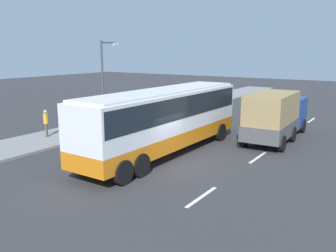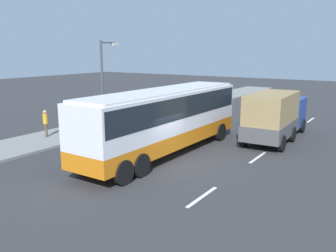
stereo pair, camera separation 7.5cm
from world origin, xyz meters
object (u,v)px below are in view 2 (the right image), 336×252
Objects in this scene: pedestrian_near_curb at (46,121)px; cargo_truck at (276,115)px; coach_bus at (165,115)px; street_lamp at (104,79)px.

cargo_truck is at bearing 166.92° from pedestrian_near_curb.
coach_bus is 8.51m from pedestrian_near_curb.
coach_bus is 6.95× the size of pedestrian_near_curb.
cargo_truck is at bearing -68.91° from street_lamp.
coach_bus is at bearing 145.92° from cargo_truck.
coach_bus is at bearing 143.62° from pedestrian_near_curb.
street_lamp is (2.45, 6.70, 1.53)m from coach_bus.
coach_bus reaches higher than cargo_truck.
cargo_truck is at bearing -31.25° from coach_bus.
coach_bus is 7.29m from street_lamp.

